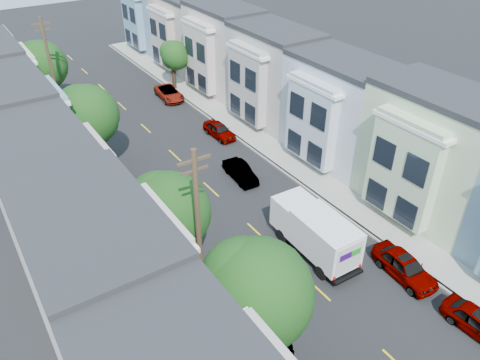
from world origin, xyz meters
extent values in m
plane|color=black|center=(0.00, 0.00, 0.00)|extent=(160.00, 160.00, 0.00)
cube|color=black|center=(0.00, 15.00, 0.01)|extent=(12.00, 70.00, 0.02)
cube|color=gray|center=(-6.05, 15.00, 0.07)|extent=(0.30, 70.00, 0.15)
cube|color=gray|center=(6.05, 15.00, 0.07)|extent=(0.30, 70.00, 0.15)
cube|color=gray|center=(-7.35, 15.00, 0.07)|extent=(2.60, 70.00, 0.15)
cube|color=gray|center=(7.35, 15.00, 0.07)|extent=(2.60, 70.00, 0.15)
cube|color=gold|center=(0.00, 15.00, 0.00)|extent=(0.12, 70.00, 0.01)
cube|color=silver|center=(-11.15, 15.00, 0.00)|extent=(5.00, 70.00, 8.50)
cube|color=silver|center=(11.15, 15.00, 0.00)|extent=(5.00, 70.00, 8.50)
cylinder|color=black|center=(-6.60, -2.66, 2.00)|extent=(0.44, 0.44, 4.00)
sphere|color=#27481A|center=(-6.30, -2.66, 5.64)|extent=(4.70, 4.70, 4.70)
cylinder|color=black|center=(-6.60, 5.62, 1.42)|extent=(0.44, 0.44, 2.83)
sphere|color=#27481A|center=(-6.30, 5.62, 4.46)|extent=(4.64, 4.64, 4.64)
cylinder|color=black|center=(-6.60, 19.21, 1.59)|extent=(0.44, 0.44, 3.17)
sphere|color=#27481A|center=(-6.30, 19.21, 4.82)|extent=(4.70, 4.70, 4.70)
cylinder|color=black|center=(-6.60, 32.64, 1.53)|extent=(0.44, 0.44, 3.06)
sphere|color=#27481A|center=(-6.30, 32.64, 4.70)|extent=(4.70, 4.70, 4.70)
cylinder|color=black|center=(6.60, 31.15, 1.30)|extent=(0.44, 0.44, 2.60)
sphere|color=#27481A|center=(6.90, 31.15, 3.68)|extent=(3.10, 3.10, 3.10)
cylinder|color=#42301E|center=(-6.30, 2.00, 5.00)|extent=(0.26, 0.26, 10.00)
cube|color=#42301E|center=(-6.30, 2.00, 9.60)|extent=(1.60, 0.12, 0.12)
cylinder|color=#42301E|center=(-6.30, 28.00, 5.00)|extent=(0.26, 0.26, 10.00)
cube|color=#42301E|center=(-6.30, 28.00, 9.60)|extent=(1.60, 0.12, 0.12)
cube|color=white|center=(1.85, 1.63, 1.81)|extent=(2.33, 4.17, 2.28)
cube|color=white|center=(1.85, 4.69, 1.72)|extent=(2.33, 1.94, 2.10)
cube|color=black|center=(1.85, 2.51, 0.55)|extent=(2.14, 5.98, 0.23)
cube|color=#2D0A51|center=(1.51, -0.45, 2.08)|extent=(0.87, 0.04, 0.43)
cube|color=#198C1E|center=(2.28, -0.45, 2.08)|extent=(0.68, 0.04, 0.43)
cylinder|color=black|center=(0.80, 0.49, 0.44)|extent=(0.27, 0.87, 0.87)
cylinder|color=black|center=(2.89, 0.49, 0.44)|extent=(0.27, 0.87, 0.87)
cylinder|color=black|center=(0.80, 4.40, 0.44)|extent=(0.27, 0.87, 0.87)
cylinder|color=black|center=(2.89, 4.40, 0.44)|extent=(0.27, 0.87, 0.87)
imported|color=black|center=(2.66, 12.02, 0.61)|extent=(1.58, 3.78, 1.23)
imported|color=#B8B8B8|center=(-4.90, -0.65, 0.74)|extent=(1.83, 4.55, 1.49)
imported|color=#630E11|center=(-4.90, 11.28, 0.73)|extent=(2.12, 4.65, 1.46)
imported|color=#5E5E5E|center=(4.90, -6.72, 0.64)|extent=(1.68, 4.02, 1.28)
imported|color=white|center=(4.90, -1.95, 0.72)|extent=(2.09, 4.58, 1.44)
imported|color=black|center=(4.90, 18.87, 0.64)|extent=(1.63, 3.98, 1.27)
imported|color=black|center=(4.90, 28.98, 0.62)|extent=(2.45, 4.63, 1.24)
camera|label=1|loc=(-14.05, -13.37, 19.82)|focal=35.00mm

